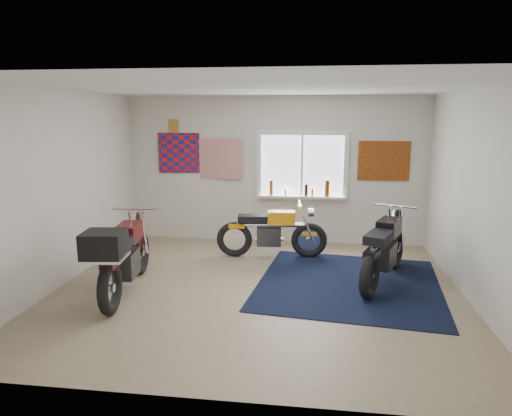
# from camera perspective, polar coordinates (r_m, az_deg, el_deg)

# --- Properties ---
(ground) EXTENTS (5.50, 5.50, 0.00)m
(ground) POSITION_cam_1_polar(r_m,az_deg,el_deg) (6.37, 0.22, -10.17)
(ground) COLOR #9E896B
(ground) RESTS_ON ground
(room_shell) EXTENTS (5.50, 5.50, 5.50)m
(room_shell) POSITION_cam_1_polar(r_m,az_deg,el_deg) (5.96, 0.24, 4.64)
(room_shell) COLOR white
(room_shell) RESTS_ON ground
(navy_rug) EXTENTS (2.78, 2.87, 0.01)m
(navy_rug) POSITION_cam_1_polar(r_m,az_deg,el_deg) (6.71, 11.50, -9.21)
(navy_rug) COLOR black
(navy_rug) RESTS_ON ground
(window_assembly) EXTENTS (1.66, 0.17, 1.26)m
(window_assembly) POSITION_cam_1_polar(r_m,az_deg,el_deg) (8.40, 5.75, 4.76)
(window_assembly) COLOR white
(window_assembly) RESTS_ON room_shell
(oil_bottles) EXTENTS (1.10, 0.09, 0.30)m
(oil_bottles) POSITION_cam_1_polar(r_m,az_deg,el_deg) (8.38, 6.18, 2.38)
(oil_bottles) COLOR #933C15
(oil_bottles) RESTS_ON window_assembly
(flag_display) EXTENTS (1.60, 0.10, 1.17)m
(flag_display) POSITION_cam_1_polar(r_m,az_deg,el_deg) (8.76, -10.28, 10.04)
(flag_display) COLOR red
(flag_display) RESTS_ON room_shell
(triumph_poster) EXTENTS (0.90, 0.03, 0.70)m
(triumph_poster) POSITION_cam_1_polar(r_m,az_deg,el_deg) (8.47, 15.68, 5.68)
(triumph_poster) COLOR #A54C14
(triumph_poster) RESTS_ON room_shell
(yellow_triumph) EXTENTS (1.86, 0.56, 0.94)m
(yellow_triumph) POSITION_cam_1_polar(r_m,az_deg,el_deg) (7.66, 1.91, -3.16)
(yellow_triumph) COLOR black
(yellow_triumph) RESTS_ON ground
(black_chrome_bike) EXTENTS (0.95, 1.93, 1.05)m
(black_chrome_bike) POSITION_cam_1_polar(r_m,az_deg,el_deg) (6.76, 15.72, -5.20)
(black_chrome_bike) COLOR black
(black_chrome_bike) RESTS_ON navy_rug
(maroon_tourer) EXTENTS (0.73, 2.09, 1.06)m
(maroon_tourer) POSITION_cam_1_polar(r_m,az_deg,el_deg) (6.23, -16.39, -5.79)
(maroon_tourer) COLOR black
(maroon_tourer) RESTS_ON ground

